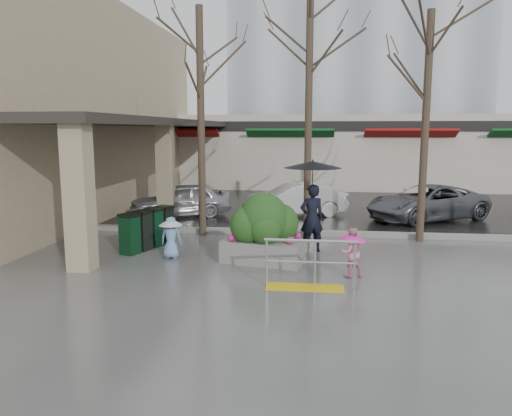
% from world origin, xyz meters
% --- Properties ---
extents(ground, '(120.00, 120.00, 0.00)m').
position_xyz_m(ground, '(0.00, 0.00, 0.00)').
color(ground, '#51514F').
rests_on(ground, ground).
extents(street_asphalt, '(120.00, 36.00, 0.01)m').
position_xyz_m(street_asphalt, '(0.00, 22.00, 0.01)').
color(street_asphalt, black).
rests_on(street_asphalt, ground).
extents(curb, '(120.00, 0.30, 0.15)m').
position_xyz_m(curb, '(0.00, 4.00, 0.07)').
color(curb, gray).
rests_on(curb, ground).
extents(near_building, '(6.00, 18.00, 8.00)m').
position_xyz_m(near_building, '(-9.00, 8.00, 4.00)').
color(near_building, tan).
rests_on(near_building, ground).
extents(canopy_slab, '(2.80, 18.00, 0.25)m').
position_xyz_m(canopy_slab, '(-4.80, 8.00, 3.62)').
color(canopy_slab, '#2D2823').
rests_on(canopy_slab, pillar_front).
extents(pillar_front, '(0.55, 0.55, 3.50)m').
position_xyz_m(pillar_front, '(-3.90, -0.50, 1.75)').
color(pillar_front, tan).
rests_on(pillar_front, ground).
extents(pillar_back, '(0.55, 0.55, 3.50)m').
position_xyz_m(pillar_back, '(-3.90, 6.00, 1.75)').
color(pillar_back, tan).
rests_on(pillar_back, ground).
extents(storefront_row, '(34.00, 6.74, 4.00)m').
position_xyz_m(storefront_row, '(2.00, 17.97, 2.01)').
color(storefront_row, beige).
rests_on(storefront_row, ground).
extents(office_tower, '(18.00, 12.00, 25.00)m').
position_xyz_m(office_tower, '(4.00, 30.00, 12.50)').
color(office_tower, '#8C99A8').
rests_on(office_tower, ground).
extents(handrail, '(1.90, 0.50, 1.03)m').
position_xyz_m(handrail, '(1.36, -1.20, 0.38)').
color(handrail, yellow).
rests_on(handrail, ground).
extents(tree_west, '(3.20, 3.20, 6.80)m').
position_xyz_m(tree_west, '(-2.00, 3.60, 5.08)').
color(tree_west, '#382B21').
rests_on(tree_west, ground).
extents(tree_midwest, '(3.20, 3.20, 7.00)m').
position_xyz_m(tree_midwest, '(1.20, 3.60, 5.23)').
color(tree_midwest, '#382B21').
rests_on(tree_midwest, ground).
extents(tree_mideast, '(3.20, 3.20, 6.50)m').
position_xyz_m(tree_mideast, '(4.50, 3.60, 4.86)').
color(tree_mideast, '#382B21').
rests_on(tree_mideast, ground).
extents(woman, '(1.53, 1.53, 2.47)m').
position_xyz_m(woman, '(1.37, 1.93, 1.55)').
color(woman, black).
rests_on(woman, ground).
extents(child_pink, '(0.66, 0.64, 1.11)m').
position_xyz_m(child_pink, '(2.28, -0.28, 0.64)').
color(child_pink, pink).
rests_on(child_pink, ground).
extents(child_blue, '(0.61, 0.61, 1.08)m').
position_xyz_m(child_blue, '(-2.15, 0.79, 0.64)').
color(child_blue, '#779ED5').
rests_on(child_blue, ground).
extents(planter, '(2.15, 1.40, 1.73)m').
position_xyz_m(planter, '(0.24, 0.70, 0.83)').
color(planter, slate).
rests_on(planter, ground).
extents(news_boxes, '(1.04, 1.96, 1.08)m').
position_xyz_m(news_boxes, '(-3.10, 1.76, 0.54)').
color(news_boxes, '#0B341A').
rests_on(news_boxes, ground).
extents(car_a, '(3.98, 2.95, 1.26)m').
position_xyz_m(car_a, '(-3.61, 6.73, 0.63)').
color(car_a, '#ADADB2').
rests_on(car_a, ground).
extents(car_b, '(4.05, 2.57, 1.26)m').
position_xyz_m(car_b, '(0.65, 7.42, 0.63)').
color(car_b, silver).
rests_on(car_b, ground).
extents(car_c, '(4.96, 4.13, 1.26)m').
position_xyz_m(car_c, '(5.41, 7.21, 0.63)').
color(car_c, slate).
rests_on(car_c, ground).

